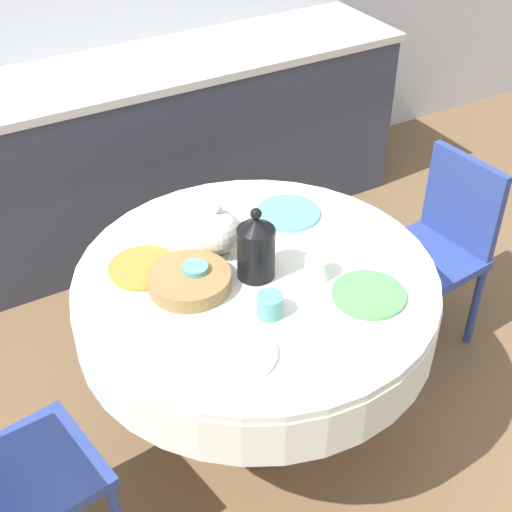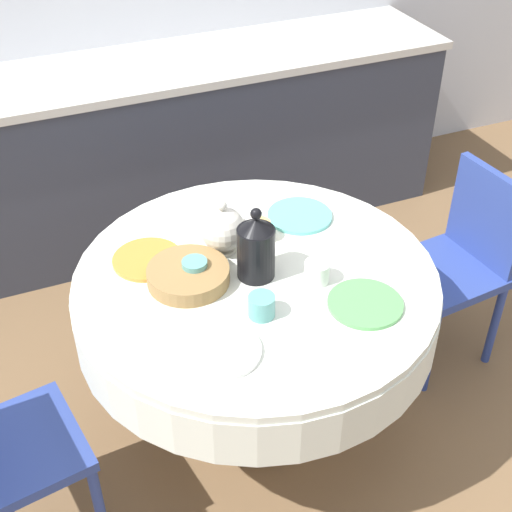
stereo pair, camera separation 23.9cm
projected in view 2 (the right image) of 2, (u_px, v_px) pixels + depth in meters
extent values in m
plane|color=brown|center=(256.00, 423.00, 2.91)|extent=(12.00, 12.00, 0.00)
cube|color=#383D4C|center=(145.00, 157.00, 3.75)|extent=(3.20, 0.60, 0.91)
cube|color=beige|center=(135.00, 71.00, 3.46)|extent=(3.24, 0.64, 0.04)
cylinder|color=brown|center=(256.00, 420.00, 2.90)|extent=(0.44, 0.44, 0.04)
cylinder|color=brown|center=(256.00, 371.00, 2.73)|extent=(0.11, 0.11, 0.53)
cylinder|color=silver|center=(256.00, 301.00, 2.51)|extent=(1.27, 1.27, 0.18)
cylinder|color=silver|center=(256.00, 278.00, 2.45)|extent=(1.26, 1.26, 0.03)
cube|color=#2D428E|center=(444.00, 273.00, 2.98)|extent=(0.44, 0.44, 0.04)
cube|color=#2D428E|center=(487.00, 216.00, 2.92)|extent=(0.07, 0.38, 0.41)
cylinder|color=#2D428E|center=(430.00, 353.00, 2.93)|extent=(0.04, 0.04, 0.43)
cylinder|color=#2D428E|center=(379.00, 303.00, 3.18)|extent=(0.04, 0.04, 0.43)
cylinder|color=#2D428E|center=(494.00, 325.00, 3.07)|extent=(0.04, 0.04, 0.43)
cylinder|color=#2D428E|center=(440.00, 280.00, 3.32)|extent=(0.04, 0.04, 0.43)
cube|color=#2D428E|center=(17.00, 450.00, 2.26)|extent=(0.46, 0.46, 0.04)
cylinder|color=#2D428E|center=(63.00, 435.00, 2.60)|extent=(0.04, 0.04, 0.43)
cylinder|color=#2D428E|center=(100.00, 508.00, 2.36)|extent=(0.04, 0.04, 0.43)
cylinder|color=white|center=(221.00, 351.00, 2.14)|extent=(0.25, 0.25, 0.01)
cylinder|color=#5BA39E|center=(262.00, 306.00, 2.25)|extent=(0.09, 0.09, 0.08)
cylinder|color=#5BA85B|center=(365.00, 304.00, 2.31)|extent=(0.25, 0.25, 0.01)
cylinder|color=white|center=(317.00, 272.00, 2.39)|extent=(0.09, 0.09, 0.08)
cylinder|color=orange|center=(148.00, 259.00, 2.50)|extent=(0.25, 0.25, 0.01)
cylinder|color=#5BA39E|center=(195.00, 270.00, 2.40)|extent=(0.09, 0.09, 0.08)
cylinder|color=#60BCB7|center=(300.00, 216.00, 2.72)|extent=(0.25, 0.25, 0.01)
cylinder|color=#DBB766|center=(259.00, 231.00, 2.58)|extent=(0.09, 0.09, 0.08)
cylinder|color=black|center=(256.00, 252.00, 2.38)|extent=(0.13, 0.13, 0.19)
cone|color=black|center=(256.00, 224.00, 2.31)|extent=(0.12, 0.12, 0.04)
sphere|color=black|center=(256.00, 214.00, 2.29)|extent=(0.04, 0.04, 0.04)
cylinder|color=silver|center=(223.00, 249.00, 2.55)|extent=(0.09, 0.09, 0.01)
sphere|color=silver|center=(223.00, 229.00, 2.50)|extent=(0.16, 0.16, 0.16)
cylinder|color=silver|center=(248.00, 221.00, 2.52)|extent=(0.09, 0.03, 0.06)
sphere|color=silver|center=(222.00, 206.00, 2.44)|extent=(0.04, 0.04, 0.04)
cylinder|color=olive|center=(188.00, 275.00, 2.39)|extent=(0.28, 0.28, 0.06)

